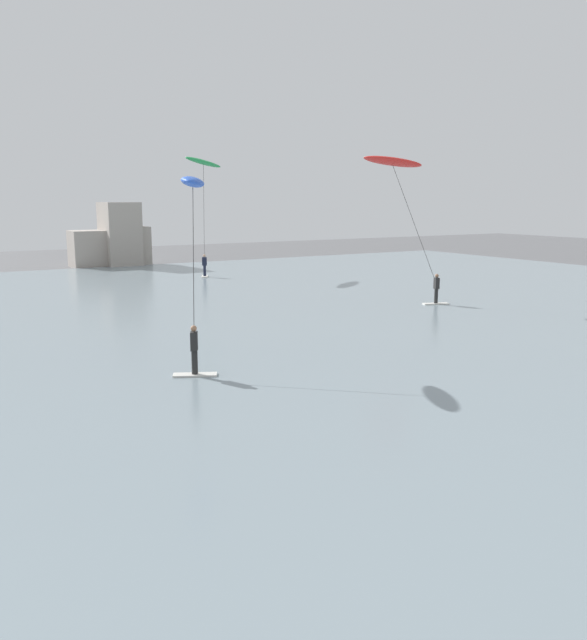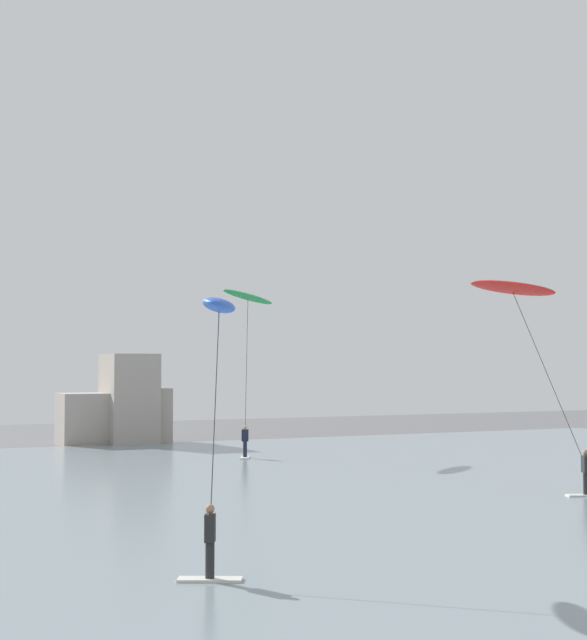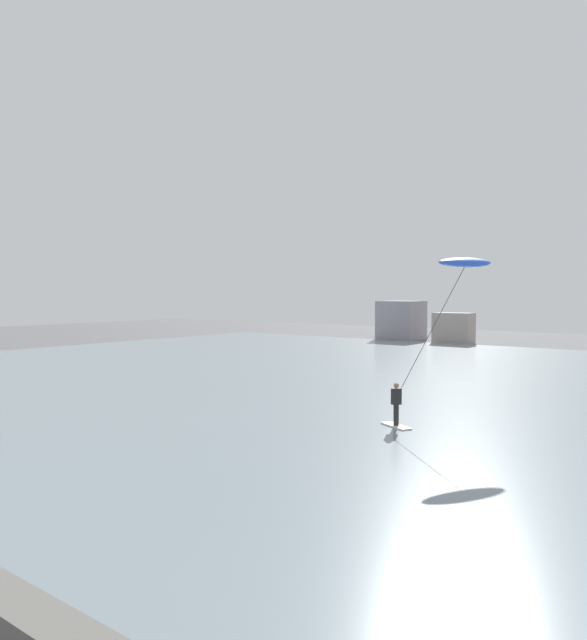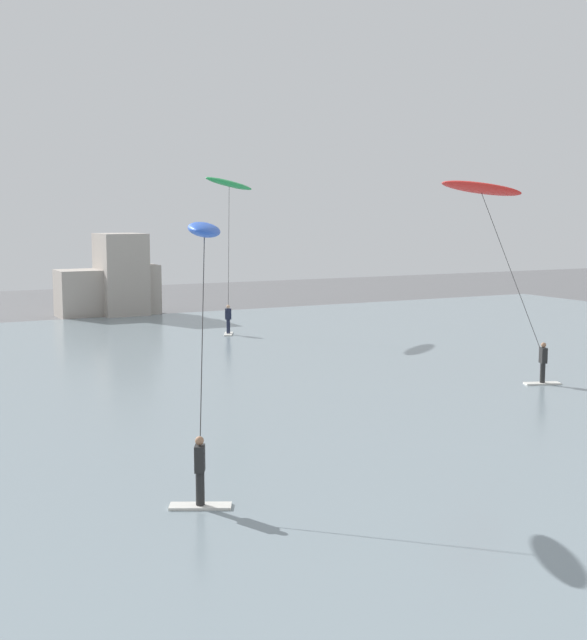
# 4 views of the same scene
# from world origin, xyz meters

# --- Properties ---
(water_bay) EXTENTS (84.00, 52.00, 0.10)m
(water_bay) POSITION_xyz_m (0.00, 30.37, 0.05)
(water_bay) COLOR gray
(water_bay) RESTS_ON ground
(kitesurfer_blue) EXTENTS (3.05, 4.90, 6.49)m
(kitesurfer_blue) POSITION_xyz_m (0.26, 22.43, 5.53)
(kitesurfer_blue) COLOR silver
(kitesurfer_blue) RESTS_ON water_bay
(kitesurfer_green) EXTENTS (3.90, 4.93, 8.91)m
(kitesurfer_green) POSITION_xyz_m (11.76, 47.95, 7.92)
(kitesurfer_green) COLOR silver
(kitesurfer_green) RESTS_ON water_bay
(kitesurfer_red) EXTENTS (3.14, 4.93, 8.19)m
(kitesurfer_red) POSITION_xyz_m (15.31, 29.58, 7.11)
(kitesurfer_red) COLOR silver
(kitesurfer_red) RESTS_ON water_bay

